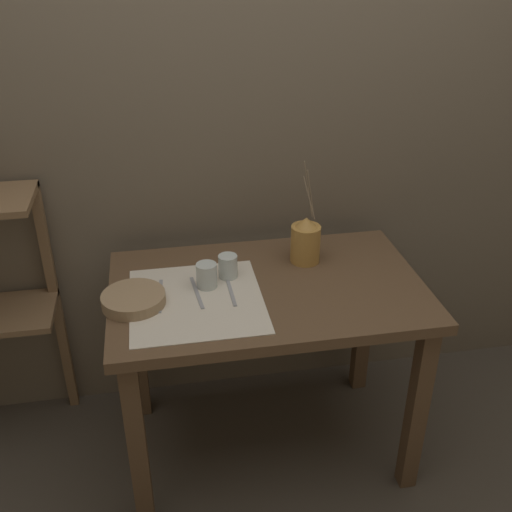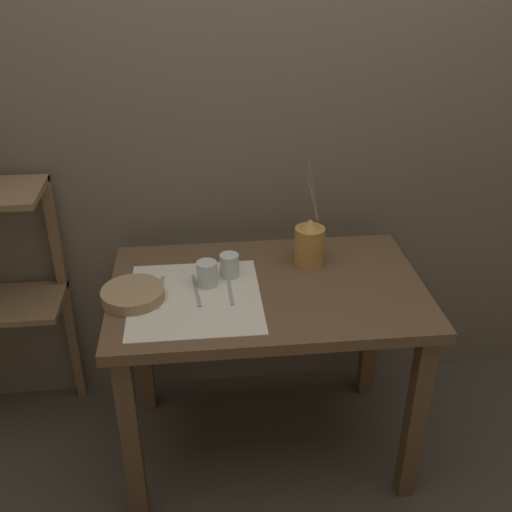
% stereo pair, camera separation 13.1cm
% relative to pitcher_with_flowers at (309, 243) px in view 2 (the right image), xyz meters
% --- Properties ---
extents(ground_plane, '(12.00, 12.00, 0.00)m').
position_rel_pitcher_with_flowers_xyz_m(ground_plane, '(-0.17, -0.15, -0.84)').
color(ground_plane, '#473F35').
extents(stone_wall_back, '(7.00, 0.06, 2.40)m').
position_rel_pitcher_with_flowers_xyz_m(stone_wall_back, '(-0.17, 0.31, 0.36)').
color(stone_wall_back, '#6B5E4C').
rests_on(stone_wall_back, ground_plane).
extents(wooden_table, '(1.09, 0.69, 0.76)m').
position_rel_pitcher_with_flowers_xyz_m(wooden_table, '(-0.17, -0.15, -0.20)').
color(wooden_table, brown).
rests_on(wooden_table, ground_plane).
extents(linen_cloth, '(0.44, 0.47, 0.00)m').
position_rel_pitcher_with_flowers_xyz_m(linen_cloth, '(-0.42, -0.20, -0.08)').
color(linen_cloth, beige).
rests_on(linen_cloth, wooden_table).
extents(pitcher_with_flowers, '(0.11, 0.11, 0.39)m').
position_rel_pitcher_with_flowers_xyz_m(pitcher_with_flowers, '(0.00, 0.00, 0.00)').
color(pitcher_with_flowers, '#B7843D').
rests_on(pitcher_with_flowers, wooden_table).
extents(wooden_bowl, '(0.21, 0.21, 0.04)m').
position_rel_pitcher_with_flowers_xyz_m(wooden_bowl, '(-0.63, -0.19, -0.06)').
color(wooden_bowl, '#9E7F5B').
rests_on(wooden_bowl, wooden_table).
extents(glass_tumbler_near, '(0.07, 0.07, 0.09)m').
position_rel_pitcher_with_flowers_xyz_m(glass_tumbler_near, '(-0.38, -0.12, -0.04)').
color(glass_tumbler_near, silver).
rests_on(glass_tumbler_near, wooden_table).
extents(glass_tumbler_far, '(0.07, 0.07, 0.08)m').
position_rel_pitcher_with_flowers_xyz_m(glass_tumbler_far, '(-0.30, -0.07, -0.04)').
color(glass_tumbler_far, silver).
rests_on(glass_tumbler_far, wooden_table).
extents(knife_center, '(0.03, 0.21, 0.00)m').
position_rel_pitcher_with_flowers_xyz_m(knife_center, '(-0.54, -0.16, -0.08)').
color(knife_center, '#939399').
rests_on(knife_center, wooden_table).
extents(fork_outer, '(0.03, 0.21, 0.00)m').
position_rel_pitcher_with_flowers_xyz_m(fork_outer, '(-0.42, -0.16, -0.08)').
color(fork_outer, '#939399').
rests_on(fork_outer, wooden_table).
extents(spoon_inner, '(0.02, 0.22, 0.02)m').
position_rel_pitcher_with_flowers_xyz_m(spoon_inner, '(-0.30, -0.10, -0.08)').
color(spoon_inner, '#939399').
rests_on(spoon_inner, wooden_table).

